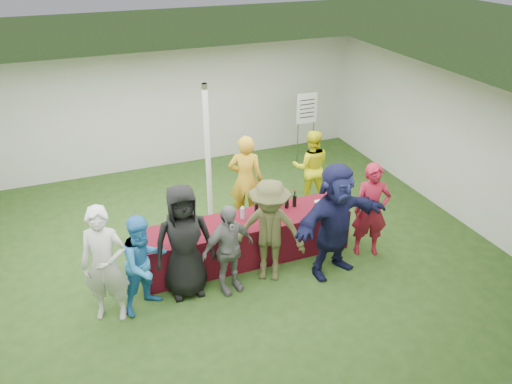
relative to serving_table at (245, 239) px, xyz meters
name	(u,v)px	position (x,y,z in m)	size (l,w,h in m)	color
ground	(204,256)	(-0.66, 0.30, -0.38)	(60.00, 60.00, 0.00)	#284719
tent	(208,155)	(-0.16, 1.50, 0.98)	(10.00, 10.00, 10.00)	white
serving_table	(245,239)	(0.00, 0.00, 0.00)	(3.60, 0.80, 0.75)	#5C1118
wine_bottles	(276,204)	(0.61, 0.13, 0.50)	(0.79, 0.13, 0.32)	black
wine_glasses	(218,229)	(-0.54, -0.25, 0.49)	(2.76, 0.11, 0.16)	silver
water_bottle	(242,213)	(-0.01, 0.08, 0.48)	(0.07, 0.07, 0.23)	silver
bar_towel	(323,202)	(1.49, 0.05, 0.39)	(0.25, 0.18, 0.03)	white
dump_bucket	(336,204)	(1.60, -0.22, 0.46)	(0.22, 0.22, 0.18)	slate
wine_list_sign	(307,114)	(2.62, 2.98, 0.94)	(0.50, 0.03, 1.80)	slate
staff_pourer	(246,180)	(0.45, 1.16, 0.51)	(0.65, 0.42, 1.77)	gold
staff_back	(311,167)	(1.96, 1.43, 0.41)	(0.76, 0.59, 1.56)	yellow
customer_0	(105,265)	(-2.33, -0.64, 0.53)	(0.66, 0.43, 1.82)	silver
customer_1	(145,264)	(-1.79, -0.63, 0.41)	(0.76, 0.59, 1.56)	#297AC3
customer_2	(184,242)	(-1.16, -0.51, 0.55)	(0.90, 0.59, 1.85)	black
customer_3	(228,250)	(-0.53, -0.70, 0.38)	(0.88, 0.37, 1.50)	slate
customer_4	(269,231)	(0.17, -0.64, 0.50)	(1.13, 0.65, 1.75)	#484826
customer_5	(335,221)	(1.20, -0.87, 0.60)	(1.81, 0.58, 1.95)	#16183E
customer_6	(371,210)	(2.05, -0.62, 0.47)	(0.62, 0.40, 1.69)	maroon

